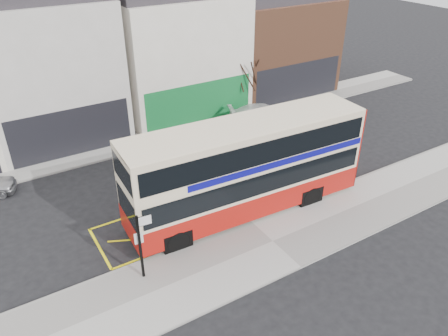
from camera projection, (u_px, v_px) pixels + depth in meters
ground at (245, 218)px, 22.07m from camera, size 120.00×120.00×0.00m
pavement at (273, 242)px, 20.34m from camera, size 40.00×4.00×0.15m
kerb at (249, 221)px, 21.75m from camera, size 40.00×0.15×0.15m
far_pavement at (156, 136)px, 30.13m from camera, size 50.00×3.00×0.15m
road_markings at (228, 203)px, 23.24m from camera, size 14.00×3.40×0.01m
terrace_left at (46, 58)px, 27.95m from camera, size 8.00×8.01×11.80m
terrace_green_shop at (173, 43)px, 32.13m from camera, size 9.00×8.01×11.30m
terrace_right at (271, 35)px, 36.44m from camera, size 9.00×8.01×10.30m
double_decker_bus at (247, 167)px, 21.41m from camera, size 12.38×3.42×4.90m
bus_stop_post at (141, 241)px, 17.43m from camera, size 0.77×0.18×3.12m
car_grey at (171, 143)px, 27.72m from camera, size 4.65×2.50×1.45m
car_white at (264, 115)px, 31.55m from camera, size 5.46×3.61×1.47m
street_tree_right at (246, 66)px, 31.99m from camera, size 2.50×2.50×5.40m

